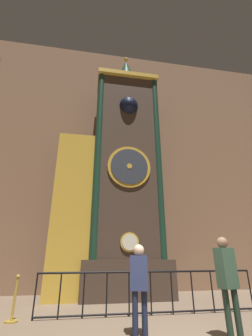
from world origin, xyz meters
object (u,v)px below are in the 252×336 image
(visitor_near, at_px, (139,279))
(stanchion_post, at_px, (14,306))
(clock_tower, at_px, (116,177))
(visitor_far, at_px, (227,276))

(visitor_near, distance_m, stanchion_post, 3.04)
(clock_tower, height_order, visitor_near, clock_tower)
(clock_tower, bearing_deg, stanchion_post, -137.35)
(visitor_near, height_order, stanchion_post, visitor_near)
(stanchion_post, bearing_deg, clock_tower, 42.65)
(visitor_near, height_order, visitor_far, visitor_far)
(stanchion_post, bearing_deg, visitor_far, -25.04)
(visitor_near, bearing_deg, stanchion_post, 165.64)
(clock_tower, xyz_separation_m, stanchion_post, (-2.57, -2.36, -4.01))
(visitor_near, bearing_deg, visitor_far, -2.84)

